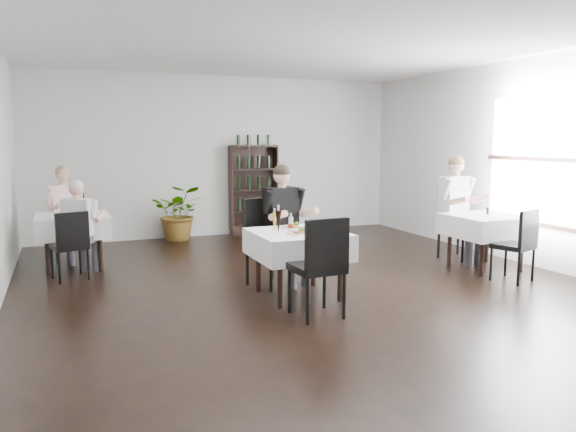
# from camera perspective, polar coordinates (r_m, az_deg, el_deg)

# --- Properties ---
(room_shell) EXTENTS (9.00, 9.00, 9.00)m
(room_shell) POSITION_cam_1_polar(r_m,az_deg,el_deg) (6.54, 3.47, 4.90)
(room_shell) COLOR black
(room_shell) RESTS_ON ground
(window_right) EXTENTS (0.06, 2.30, 1.85)m
(window_right) POSITION_cam_1_polar(r_m,az_deg,el_deg) (8.62, 24.94, 4.90)
(window_right) COLOR white
(window_right) RESTS_ON room_shell
(wine_shelf) EXTENTS (0.90, 0.28, 1.75)m
(wine_shelf) POSITION_cam_1_polar(r_m,az_deg,el_deg) (10.81, -3.51, 2.60)
(wine_shelf) COLOR black
(wine_shelf) RESTS_ON ground
(main_table) EXTENTS (1.03, 1.03, 0.77)m
(main_table) POSITION_cam_1_polar(r_m,az_deg,el_deg) (6.52, 1.02, -2.88)
(main_table) COLOR black
(main_table) RESTS_ON ground
(left_table) EXTENTS (0.98, 0.98, 0.77)m
(left_table) POSITION_cam_1_polar(r_m,az_deg,el_deg) (8.49, -21.03, -0.90)
(left_table) COLOR black
(left_table) RESTS_ON ground
(right_table) EXTENTS (0.98, 0.98, 0.77)m
(right_table) POSITION_cam_1_polar(r_m,az_deg,el_deg) (8.37, 19.44, -0.94)
(right_table) COLOR black
(right_table) RESTS_ON ground
(potted_tree) EXTENTS (1.09, 1.00, 1.01)m
(potted_tree) POSITION_cam_1_polar(r_m,az_deg,el_deg) (10.34, -10.99, 0.33)
(potted_tree) COLOR #2A571E
(potted_tree) RESTS_ON ground
(main_chair_far) EXTENTS (0.66, 0.66, 1.09)m
(main_chair_far) POSITION_cam_1_polar(r_m,az_deg,el_deg) (7.09, -2.20, -1.99)
(main_chair_far) COLOR black
(main_chair_far) RESTS_ON ground
(main_chair_near) EXTENTS (0.51, 0.51, 1.05)m
(main_chair_near) POSITION_cam_1_polar(r_m,az_deg,el_deg) (5.73, 3.34, -4.60)
(main_chair_near) COLOR black
(main_chair_near) RESTS_ON ground
(left_chair_far) EXTENTS (0.49, 0.49, 1.03)m
(left_chair_far) POSITION_cam_1_polar(r_m,az_deg,el_deg) (9.22, -21.30, -0.46)
(left_chair_far) COLOR black
(left_chair_far) RESTS_ON ground
(left_chair_near) EXTENTS (0.50, 0.51, 0.91)m
(left_chair_near) POSITION_cam_1_polar(r_m,az_deg,el_deg) (7.79, -21.22, -2.40)
(left_chair_near) COLOR black
(left_chair_near) RESTS_ON ground
(right_chair_far) EXTENTS (0.62, 0.63, 1.15)m
(right_chair_far) POSITION_cam_1_polar(r_m,az_deg,el_deg) (9.05, 16.73, 0.05)
(right_chair_far) COLOR black
(right_chair_far) RESTS_ON ground
(right_chair_near) EXTENTS (0.55, 0.55, 0.95)m
(right_chair_near) POSITION_cam_1_polar(r_m,az_deg,el_deg) (7.77, 22.42, -2.34)
(right_chair_near) COLOR black
(right_chair_near) RESTS_ON ground
(diner_main) EXTENTS (0.63, 0.66, 1.52)m
(diner_main) POSITION_cam_1_polar(r_m,az_deg,el_deg) (7.10, -0.29, 0.11)
(diner_main) COLOR #3E3E45
(diner_main) RESTS_ON ground
(diner_left_far) EXTENTS (0.65, 0.68, 1.44)m
(diner_left_far) POSITION_cam_1_polar(r_m,az_deg,el_deg) (8.95, -21.58, 0.90)
(diner_left_far) COLOR #3E3E45
(diner_left_far) RESTS_ON ground
(diner_left_near) EXTENTS (0.59, 0.62, 1.30)m
(diner_left_near) POSITION_cam_1_polar(r_m,az_deg,el_deg) (7.99, -20.40, -0.40)
(diner_left_near) COLOR #3E3E45
(diner_left_near) RESTS_ON ground
(diner_right_far) EXTENTS (0.65, 0.68, 1.59)m
(diner_right_far) POSITION_cam_1_polar(r_m,az_deg,el_deg) (8.67, 16.96, 1.48)
(diner_right_far) COLOR #3E3E45
(diner_right_far) RESTS_ON ground
(plate_far) EXTENTS (0.30, 0.30, 0.07)m
(plate_far) POSITION_cam_1_polar(r_m,az_deg,el_deg) (6.72, 0.61, -1.12)
(plate_far) COLOR white
(plate_far) RESTS_ON main_table
(plate_near) EXTENTS (0.24, 0.24, 0.07)m
(plate_near) POSITION_cam_1_polar(r_m,az_deg,el_deg) (6.32, 1.25, -1.70)
(plate_near) COLOR white
(plate_near) RESTS_ON main_table
(pilsner_dark) EXTENTS (0.08, 0.08, 0.33)m
(pilsner_dark) POSITION_cam_1_polar(r_m,az_deg,el_deg) (6.34, -0.98, -0.59)
(pilsner_dark) COLOR black
(pilsner_dark) RESTS_ON main_table
(pilsner_lager) EXTENTS (0.06, 0.06, 0.27)m
(pilsner_lager) POSITION_cam_1_polar(r_m,az_deg,el_deg) (6.45, -1.37, -0.64)
(pilsner_lager) COLOR gold
(pilsner_lager) RESTS_ON main_table
(coke_bottle) EXTENTS (0.06, 0.06, 0.22)m
(coke_bottle) POSITION_cam_1_polar(r_m,az_deg,el_deg) (6.43, 0.29, -0.88)
(coke_bottle) COLOR silver
(coke_bottle) RESTS_ON main_table
(napkin_cutlery) EXTENTS (0.26, 0.24, 0.02)m
(napkin_cutlery) POSITION_cam_1_polar(r_m,az_deg,el_deg) (6.44, 3.54, -1.62)
(napkin_cutlery) COLOR black
(napkin_cutlery) RESTS_ON main_table
(pepper_mill) EXTENTS (0.04, 0.04, 0.10)m
(pepper_mill) POSITION_cam_1_polar(r_m,az_deg,el_deg) (8.44, 19.62, 0.50)
(pepper_mill) COLOR black
(pepper_mill) RESTS_ON right_table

